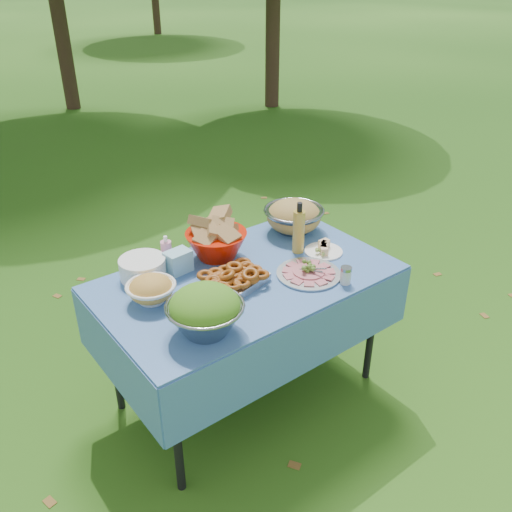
{
  "coord_description": "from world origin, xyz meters",
  "views": [
    {
      "loc": [
        -1.36,
        -1.85,
        2.17
      ],
      "look_at": [
        0.06,
        0.0,
        0.86
      ],
      "focal_mm": 38.0,
      "sensor_mm": 36.0,
      "label": 1
    }
  ],
  "objects_px": {
    "plate_stack": "(143,268)",
    "bread_bowl": "(216,238)",
    "charcuterie_platter": "(309,268)",
    "oil_bottle": "(299,228)",
    "salad_bowl": "(205,311)",
    "pasta_bowl_steel": "(294,216)",
    "picnic_table": "(247,337)"
  },
  "relations": [
    {
      "from": "plate_stack",
      "to": "bread_bowl",
      "type": "xyz_separation_m",
      "value": [
        0.4,
        -0.05,
        0.06
      ]
    },
    {
      "from": "bread_bowl",
      "to": "charcuterie_platter",
      "type": "bearing_deg",
      "value": -59.24
    },
    {
      "from": "oil_bottle",
      "to": "plate_stack",
      "type": "bearing_deg",
      "value": 161.11
    },
    {
      "from": "salad_bowl",
      "to": "plate_stack",
      "type": "relative_size",
      "value": 1.43
    },
    {
      "from": "pasta_bowl_steel",
      "to": "salad_bowl",
      "type": "bearing_deg",
      "value": -151.34
    },
    {
      "from": "charcuterie_platter",
      "to": "oil_bottle",
      "type": "height_order",
      "value": "oil_bottle"
    },
    {
      "from": "picnic_table",
      "to": "plate_stack",
      "type": "bearing_deg",
      "value": 143.27
    },
    {
      "from": "bread_bowl",
      "to": "charcuterie_platter",
      "type": "distance_m",
      "value": 0.51
    },
    {
      "from": "salad_bowl",
      "to": "oil_bottle",
      "type": "height_order",
      "value": "oil_bottle"
    },
    {
      "from": "picnic_table",
      "to": "bread_bowl",
      "type": "height_order",
      "value": "bread_bowl"
    },
    {
      "from": "pasta_bowl_steel",
      "to": "oil_bottle",
      "type": "height_order",
      "value": "oil_bottle"
    },
    {
      "from": "picnic_table",
      "to": "bread_bowl",
      "type": "distance_m",
      "value": 0.55
    },
    {
      "from": "bread_bowl",
      "to": "oil_bottle",
      "type": "height_order",
      "value": "oil_bottle"
    },
    {
      "from": "bread_bowl",
      "to": "pasta_bowl_steel",
      "type": "xyz_separation_m",
      "value": [
        0.53,
        -0.01,
        -0.02
      ]
    },
    {
      "from": "picnic_table",
      "to": "oil_bottle",
      "type": "xyz_separation_m",
      "value": [
        0.37,
        0.04,
        0.52
      ]
    },
    {
      "from": "pasta_bowl_steel",
      "to": "oil_bottle",
      "type": "relative_size",
      "value": 1.2
    },
    {
      "from": "salad_bowl",
      "to": "pasta_bowl_steel",
      "type": "distance_m",
      "value": 1.05
    },
    {
      "from": "picnic_table",
      "to": "plate_stack",
      "type": "height_order",
      "value": "plate_stack"
    },
    {
      "from": "salad_bowl",
      "to": "bread_bowl",
      "type": "xyz_separation_m",
      "value": [
        0.4,
        0.51,
        -0.0
      ]
    },
    {
      "from": "charcuterie_platter",
      "to": "oil_bottle",
      "type": "bearing_deg",
      "value": 61.43
    },
    {
      "from": "bread_bowl",
      "to": "picnic_table",
      "type": "bearing_deg",
      "value": -88.83
    },
    {
      "from": "pasta_bowl_steel",
      "to": "oil_bottle",
      "type": "xyz_separation_m",
      "value": [
        -0.15,
        -0.21,
        0.05
      ]
    },
    {
      "from": "plate_stack",
      "to": "salad_bowl",
      "type": "bearing_deg",
      "value": -89.45
    },
    {
      "from": "plate_stack",
      "to": "pasta_bowl_steel",
      "type": "xyz_separation_m",
      "value": [
        0.93,
        -0.06,
        0.04
      ]
    },
    {
      "from": "plate_stack",
      "to": "charcuterie_platter",
      "type": "height_order",
      "value": "plate_stack"
    },
    {
      "from": "salad_bowl",
      "to": "charcuterie_platter",
      "type": "bearing_deg",
      "value": 6.96
    },
    {
      "from": "pasta_bowl_steel",
      "to": "charcuterie_platter",
      "type": "relative_size",
      "value": 1.06
    },
    {
      "from": "plate_stack",
      "to": "oil_bottle",
      "type": "height_order",
      "value": "oil_bottle"
    },
    {
      "from": "salad_bowl",
      "to": "oil_bottle",
      "type": "relative_size",
      "value": 1.15
    },
    {
      "from": "picnic_table",
      "to": "plate_stack",
      "type": "distance_m",
      "value": 0.67
    },
    {
      "from": "plate_stack",
      "to": "charcuterie_platter",
      "type": "xyz_separation_m",
      "value": [
        0.66,
        -0.48,
        -0.01
      ]
    },
    {
      "from": "picnic_table",
      "to": "plate_stack",
      "type": "xyz_separation_m",
      "value": [
        -0.41,
        0.31,
        0.43
      ]
    }
  ]
}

